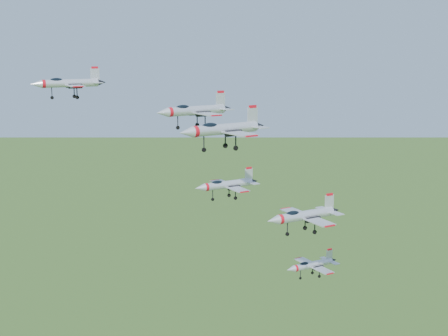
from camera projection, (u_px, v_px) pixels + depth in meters
name	position (u px, v px, depth m)	size (l,w,h in m)	color
jet_lead	(68.00, 83.00, 103.99)	(12.61, 10.38, 3.37)	silver
jet_left_high	(194.00, 110.00, 96.83)	(13.47, 11.29, 3.61)	silver
jet_right_high	(223.00, 129.00, 79.22)	(13.02, 10.94, 3.49)	silver
jet_left_low	(226.00, 184.00, 111.92)	(12.98, 10.79, 3.47)	silver
jet_right_low	(303.00, 215.00, 97.62)	(13.97, 11.61, 3.73)	silver
jet_trail	(311.00, 265.00, 114.53)	(11.46, 9.53, 3.06)	silver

